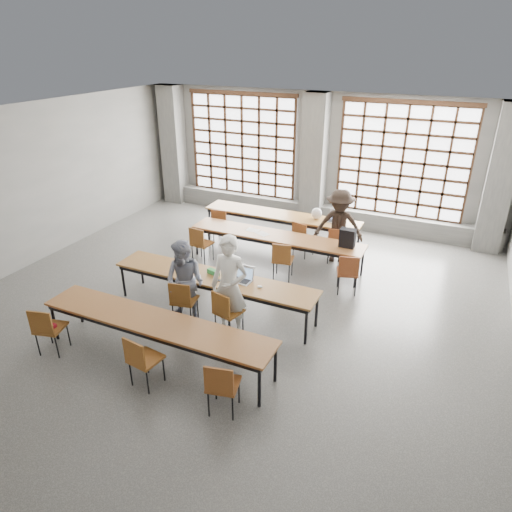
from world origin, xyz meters
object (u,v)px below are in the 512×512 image
(desk_row_c, at_px, (214,280))
(laptop_back, at_px, (335,219))
(student_female, at_px, (185,282))
(chair_back_right, at_px, (337,241))
(red_pouch, at_px, (50,325))
(chair_back_mid, at_px, (302,235))
(desk_row_a, at_px, (281,217))
(laptop_front, at_px, (243,277))
(chair_back_left, at_px, (221,221))
(chair_front_left, at_px, (183,298))
(phone, at_px, (220,280))
(student_back, at_px, (339,226))
(chair_near_right, at_px, (222,383))
(chair_mid_right, at_px, (348,270))
(student_male, at_px, (230,287))
(backpack, at_px, (347,238))
(chair_near_left, at_px, (47,326))
(mouse, at_px, (260,287))
(desk_row_b, at_px, (276,238))
(chair_mid_centre, at_px, (282,257))
(chair_mid_left, at_px, (200,241))
(plastic_bag, at_px, (317,214))
(chair_front_right, at_px, (226,309))
(green_box, at_px, (213,272))
(desk_row_d, at_px, (156,324))
(chair_near_mid, at_px, (141,357))

(desk_row_c, height_order, laptop_back, laptop_back)
(desk_row_c, distance_m, student_female, 0.60)
(chair_back_right, bearing_deg, student_female, -117.79)
(red_pouch, bearing_deg, chair_back_mid, 64.28)
(desk_row_a, bearing_deg, laptop_front, -79.46)
(chair_back_left, xyz_separation_m, laptop_front, (2.04, -2.85, 0.25))
(chair_back_left, height_order, chair_front_left, same)
(laptop_front, xyz_separation_m, phone, (-0.37, -0.21, -0.05))
(student_back, xyz_separation_m, laptop_back, (-0.25, 0.61, -0.07))
(chair_front_left, xyz_separation_m, chair_near_right, (1.70, -1.66, 0.00))
(chair_mid_right, bearing_deg, student_male, -124.93)
(chair_back_mid, relative_size, backpack, 2.20)
(chair_near_left, relative_size, student_female, 0.56)
(chair_near_right, relative_size, mouse, 8.98)
(desk_row_b, xyz_separation_m, chair_near_left, (-2.08, -4.59, -0.13))
(desk_row_a, relative_size, chair_near_right, 4.55)
(chair_back_right, height_order, chair_mid_centre, same)
(desk_row_c, height_order, phone, phone)
(chair_mid_right, height_order, mouse, chair_mid_right)
(chair_mid_left, relative_size, plastic_bag, 3.08)
(chair_back_left, bearing_deg, desk_row_a, 24.32)
(backpack, relative_size, plastic_bag, 1.40)
(laptop_front, height_order, red_pouch, laptop_front)
(backpack, bearing_deg, chair_back_left, 170.22)
(chair_mid_centre, xyz_separation_m, chair_front_right, (-0.13, -2.30, 0.00))
(chair_back_mid, xyz_separation_m, plastic_bag, (0.12, 0.68, 0.34))
(chair_back_right, distance_m, chair_front_right, 3.71)
(chair_mid_right, height_order, green_box, chair_mid_right)
(student_female, bearing_deg, chair_near_left, -129.51)
(chair_mid_left, height_order, chair_near_left, same)
(chair_back_right, relative_size, plastic_bag, 3.08)
(chair_mid_centre, height_order, laptop_back, laptop_back)
(chair_back_right, bearing_deg, red_pouch, -122.79)
(desk_row_c, relative_size, red_pouch, 20.00)
(chair_back_mid, xyz_separation_m, phone, (-0.50, -3.06, 0.20))
(desk_row_b, relative_size, chair_back_mid, 4.55)
(chair_mid_centre, bearing_deg, desk_row_d, -103.74)
(laptop_back, xyz_separation_m, red_pouch, (-3.07, -5.91, -0.29))
(desk_row_b, bearing_deg, red_pouch, -114.98)
(chair_near_mid, height_order, backpack, backpack)
(chair_mid_left, height_order, mouse, chair_mid_left)
(desk_row_c, distance_m, desk_row_d, 1.66)
(student_male, height_order, student_back, student_male)
(desk_row_c, distance_m, backpack, 3.03)
(desk_row_d, bearing_deg, chair_back_left, 106.60)
(student_back, relative_size, mouse, 17.55)
(desk_row_d, distance_m, chair_near_mid, 0.67)
(chair_mid_right, bearing_deg, desk_row_a, 139.09)
(chair_back_left, xyz_separation_m, laptop_back, (2.75, 0.74, 0.25))
(laptop_back, xyz_separation_m, plastic_bag, (-0.45, -0.06, 0.08))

